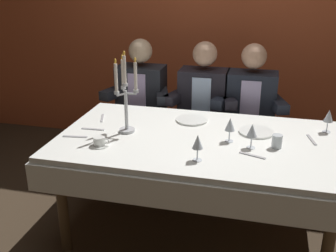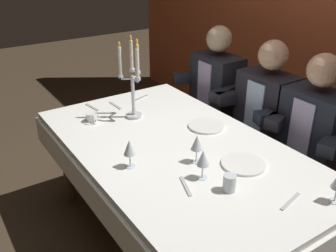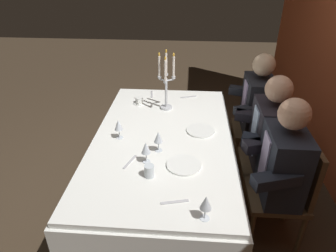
# 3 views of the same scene
# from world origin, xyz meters

# --- Properties ---
(ground_plane) EXTENTS (12.00, 12.00, 0.00)m
(ground_plane) POSITION_xyz_m (0.00, 0.00, 0.00)
(ground_plane) COLOR #3D2F21
(dining_table) EXTENTS (1.94, 1.14, 0.74)m
(dining_table) POSITION_xyz_m (0.00, 0.00, 0.62)
(dining_table) COLOR white
(dining_table) RESTS_ON ground_plane
(candelabra) EXTENTS (0.15, 0.17, 0.57)m
(candelabra) POSITION_xyz_m (-0.51, -0.01, 0.99)
(candelabra) COLOR silver
(candelabra) RESTS_ON dining_table
(dinner_plate_0) EXTENTS (0.24, 0.24, 0.01)m
(dinner_plate_0) POSITION_xyz_m (0.37, 0.18, 0.75)
(dinner_plate_0) COLOR white
(dinner_plate_0) RESTS_ON dining_table
(dinner_plate_1) EXTENTS (0.24, 0.24, 0.01)m
(dinner_plate_1) POSITION_xyz_m (-0.11, 0.31, 0.75)
(dinner_plate_1) COLOR white
(dinner_plate_1) RESTS_ON dining_table
(wine_glass_0) EXTENTS (0.07, 0.07, 0.16)m
(wine_glass_0) POSITION_xyz_m (0.35, -0.08, 0.85)
(wine_glass_0) COLOR silver
(wine_glass_0) RESTS_ON dining_table
(wine_glass_1) EXTENTS (0.07, 0.07, 0.16)m
(wine_glass_1) POSITION_xyz_m (0.20, -0.01, 0.85)
(wine_glass_1) COLOR silver
(wine_glass_1) RESTS_ON dining_table
(wine_glass_3) EXTENTS (0.07, 0.07, 0.16)m
(wine_glass_3) POSITION_xyz_m (0.05, -0.34, 0.86)
(wine_glass_3) COLOR silver
(wine_glass_3) RESTS_ON dining_table
(water_tumbler_0) EXTENTS (0.07, 0.07, 0.09)m
(water_tumbler_0) POSITION_xyz_m (0.51, -0.04, 0.78)
(water_tumbler_0) COLOR silver
(water_tumbler_0) RESTS_ON dining_table
(coffee_cup_0) EXTENTS (0.13, 0.12, 0.06)m
(coffee_cup_0) POSITION_xyz_m (-0.60, -0.28, 0.77)
(coffee_cup_0) COLOR white
(coffee_cup_0) RESTS_ON dining_table
(fork_0) EXTENTS (0.17, 0.07, 0.01)m
(fork_0) POSITION_xyz_m (0.36, -0.20, 0.74)
(fork_0) COLOR #B7B7BC
(fork_0) RESTS_ON dining_table
(fork_1) EXTENTS (0.17, 0.03, 0.01)m
(fork_1) POSITION_xyz_m (-0.76, -0.03, 0.74)
(fork_1) COLOR #B7B7BC
(fork_1) RESTS_ON dining_table
(fork_2) EXTENTS (0.06, 0.17, 0.01)m
(fork_2) POSITION_xyz_m (0.74, 0.14, 0.74)
(fork_2) COLOR #B7B7BC
(fork_2) RESTS_ON dining_table
(spoon_3) EXTENTS (0.17, 0.04, 0.01)m
(spoon_3) POSITION_xyz_m (-0.82, -0.19, 0.74)
(spoon_3) COLOR #B7B7BC
(spoon_3) RESTS_ON dining_table
(spoon_4) EXTENTS (0.07, 0.17, 0.01)m
(spoon_4) POSITION_xyz_m (-0.78, 0.20, 0.74)
(spoon_4) COLOR #B7B7BC
(spoon_4) RESTS_ON dining_table
(seated_diner_0) EXTENTS (0.63, 0.48, 1.24)m
(seated_diner_0) POSITION_xyz_m (-0.68, 0.89, 0.74)
(seated_diner_0) COLOR brown
(seated_diner_0) RESTS_ON ground_plane
(seated_diner_1) EXTENTS (0.63, 0.48, 1.24)m
(seated_diner_1) POSITION_xyz_m (-0.11, 0.89, 0.74)
(seated_diner_1) COLOR brown
(seated_diner_1) RESTS_ON ground_plane
(seated_diner_2) EXTENTS (0.63, 0.48, 1.24)m
(seated_diner_2) POSITION_xyz_m (0.30, 0.89, 0.74)
(seated_diner_2) COLOR brown
(seated_diner_2) RESTS_ON ground_plane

